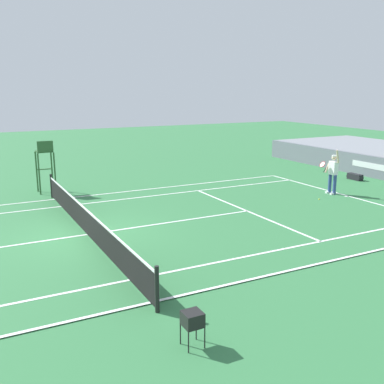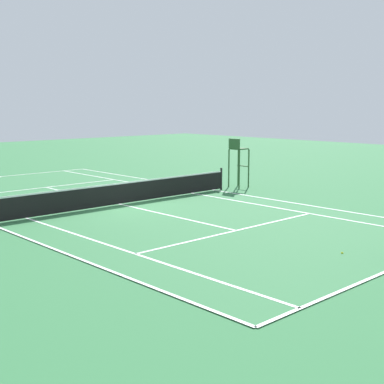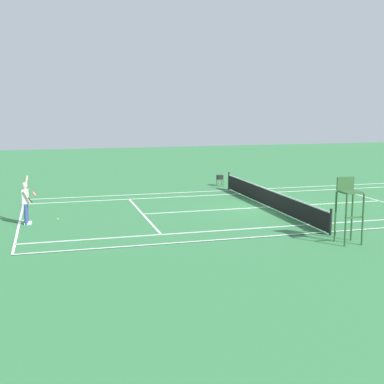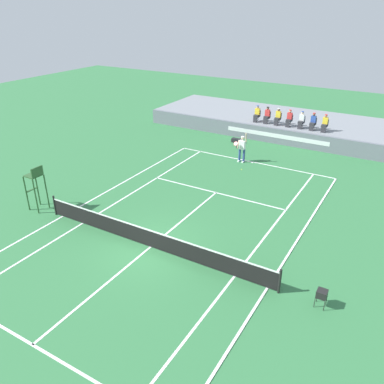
% 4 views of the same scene
% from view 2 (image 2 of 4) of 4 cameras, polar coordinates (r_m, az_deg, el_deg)
% --- Properties ---
extents(ground_plane, '(80.00, 80.00, 0.00)m').
position_cam_2_polar(ground_plane, '(22.45, -7.48, -1.37)').
color(ground_plane, '#337542').
extents(court, '(11.08, 23.88, 0.03)m').
position_cam_2_polar(court, '(22.45, -7.48, -1.35)').
color(court, '#337542').
rests_on(court, ground).
extents(net, '(11.98, 0.10, 1.07)m').
position_cam_2_polar(net, '(22.36, -7.51, -0.06)').
color(net, black).
rests_on(net, ground).
extents(tennis_ball, '(0.07, 0.07, 0.07)m').
position_cam_2_polar(tennis_ball, '(15.58, 15.58, -6.23)').
color(tennis_ball, '#D1E533').
rests_on(tennis_ball, ground).
extents(umpire_chair, '(0.77, 0.77, 2.44)m').
position_cam_2_polar(umpire_chair, '(26.96, 4.88, 3.78)').
color(umpire_chair, '#2D562D').
rests_on(umpire_chair, ground).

